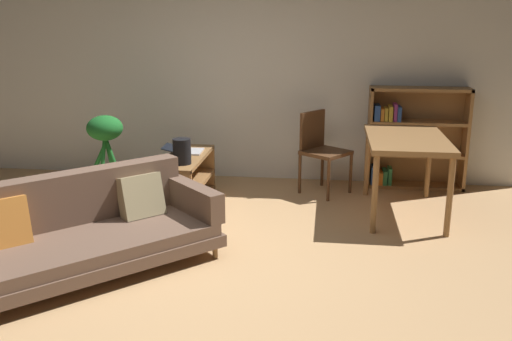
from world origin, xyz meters
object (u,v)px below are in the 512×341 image
at_px(media_console, 186,180).
at_px(dining_chair_near, 321,147).
at_px(bookshelf, 410,138).
at_px(open_laptop, 185,150).
at_px(fabric_couch, 83,230).
at_px(potted_floor_plant, 106,148).
at_px(desk_speaker, 182,151).
at_px(dining_table, 406,146).

height_order(media_console, dining_chair_near, dining_chair_near).
bearing_deg(bookshelf, open_laptop, -162.09).
bearing_deg(fabric_couch, potted_floor_plant, 106.26).
relative_size(potted_floor_plant, dining_chair_near, 0.98).
bearing_deg(open_laptop, desk_speaker, -78.89).
xyz_separation_m(desk_speaker, bookshelf, (2.39, 1.30, -0.08)).
relative_size(fabric_couch, open_laptop, 4.77).
bearing_deg(media_console, fabric_couch, -103.93).
height_order(media_console, dining_table, dining_table).
bearing_deg(bookshelf, dining_table, -99.88).
xyz_separation_m(fabric_couch, open_laptop, (0.36, 1.84, 0.22)).
relative_size(media_console, desk_speaker, 4.46).
relative_size(dining_table, dining_chair_near, 1.37).
bearing_deg(media_console, desk_speaker, -81.21).
distance_m(potted_floor_plant, dining_chair_near, 2.41).
distance_m(fabric_couch, media_console, 1.72).
bearing_deg(desk_speaker, bookshelf, 28.47).
relative_size(open_laptop, bookshelf, 0.37).
bearing_deg(dining_table, fabric_couch, -148.55).
xyz_separation_m(open_laptop, dining_table, (2.31, -0.21, 0.16)).
bearing_deg(open_laptop, media_console, -74.89).
distance_m(potted_floor_plant, bookshelf, 3.49).
bearing_deg(bookshelf, media_console, -158.07).
height_order(desk_speaker, dining_chair_near, dining_chair_near).
bearing_deg(desk_speaker, fabric_couch, -108.86).
bearing_deg(dining_chair_near, potted_floor_plant, -170.68).
bearing_deg(fabric_couch, bookshelf, 42.87).
bearing_deg(dining_chair_near, dining_table, -36.96).
xyz_separation_m(open_laptop, dining_chair_near, (1.46, 0.44, -0.02)).
relative_size(open_laptop, dining_table, 0.34).
distance_m(dining_chair_near, bookshelf, 1.09).
distance_m(fabric_couch, bookshelf, 3.90).
relative_size(media_console, dining_table, 0.90).
distance_m(fabric_couch, potted_floor_plant, 1.98).
bearing_deg(potted_floor_plant, dining_chair_near, 9.32).
height_order(open_laptop, dining_table, dining_table).
xyz_separation_m(fabric_couch, media_console, (0.41, 1.67, -0.07)).
height_order(desk_speaker, bookshelf, bookshelf).
relative_size(fabric_couch, desk_speaker, 8.07).
bearing_deg(desk_speaker, dining_table, 7.35).
xyz_separation_m(potted_floor_plant, dining_chair_near, (2.37, 0.39, -0.01)).
relative_size(open_laptop, potted_floor_plant, 0.48).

